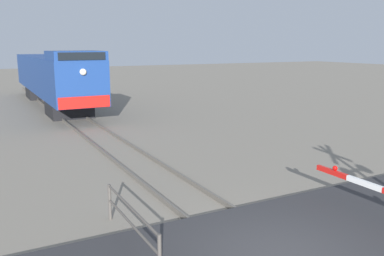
% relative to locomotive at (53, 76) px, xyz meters
% --- Properties ---
extents(rail_track_right, '(0.08, 80.00, 0.15)m').
position_rel_locomotive_xyz_m(rail_track_right, '(0.72, -25.55, -2.11)').
color(rail_track_right, '#59544C').
rests_on(rail_track_right, ground_plane).
extents(locomotive, '(2.93, 19.22, 4.11)m').
position_rel_locomotive_xyz_m(locomotive, '(0.00, 0.00, 0.00)').
color(locomotive, black).
rests_on(locomotive, ground_plane).
extents(guard_railing, '(0.08, 3.28, 0.95)m').
position_rel_locomotive_xyz_m(guard_railing, '(-2.40, -23.29, -1.55)').
color(guard_railing, '#4C4742').
rests_on(guard_railing, ground_plane).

